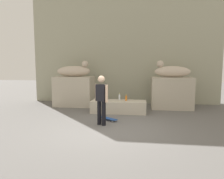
{
  "coord_description": "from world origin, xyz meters",
  "views": [
    {
      "loc": [
        0.93,
        -6.39,
        2.02
      ],
      "look_at": [
        -0.15,
        1.45,
        1.1
      ],
      "focal_mm": 34.0,
      "sensor_mm": 36.0,
      "label": 1
    }
  ],
  "objects_px": {
    "skater": "(101,98)",
    "skateboard": "(108,118)",
    "statue_reclining_left": "(75,71)",
    "statue_reclining_right": "(171,71)",
    "bottle_orange": "(126,98)",
    "bottle_clear": "(119,97)"
  },
  "relations": [
    {
      "from": "statue_reclining_right",
      "to": "skater",
      "type": "bearing_deg",
      "value": 60.65
    },
    {
      "from": "statue_reclining_left",
      "to": "skateboard",
      "type": "bearing_deg",
      "value": -64.3
    },
    {
      "from": "bottle_clear",
      "to": "bottle_orange",
      "type": "bearing_deg",
      "value": -41.39
    },
    {
      "from": "statue_reclining_right",
      "to": "skater",
      "type": "xyz_separation_m",
      "value": [
        -2.68,
        -3.2,
        -0.82
      ]
    },
    {
      "from": "bottle_clear",
      "to": "statue_reclining_right",
      "type": "bearing_deg",
      "value": 21.76
    },
    {
      "from": "skater",
      "to": "bottle_clear",
      "type": "relative_size",
      "value": 5.94
    },
    {
      "from": "statue_reclining_right",
      "to": "bottle_orange",
      "type": "distance_m",
      "value": 2.58
    },
    {
      "from": "statue_reclining_left",
      "to": "bottle_orange",
      "type": "relative_size",
      "value": 6.35
    },
    {
      "from": "statue_reclining_left",
      "to": "bottle_clear",
      "type": "relative_size",
      "value": 6.0
    },
    {
      "from": "skateboard",
      "to": "statue_reclining_left",
      "type": "bearing_deg",
      "value": 165.41
    },
    {
      "from": "skateboard",
      "to": "bottle_orange",
      "type": "relative_size",
      "value": 2.87
    },
    {
      "from": "bottle_orange",
      "to": "statue_reclining_right",
      "type": "bearing_deg",
      "value": 31.1
    },
    {
      "from": "statue_reclining_right",
      "to": "skateboard",
      "type": "distance_m",
      "value": 3.98
    },
    {
      "from": "bottle_orange",
      "to": "bottle_clear",
      "type": "relative_size",
      "value": 0.94
    },
    {
      "from": "statue_reclining_right",
      "to": "skateboard",
      "type": "bearing_deg",
      "value": 55.58
    },
    {
      "from": "skater",
      "to": "bottle_orange",
      "type": "relative_size",
      "value": 6.29
    },
    {
      "from": "statue_reclining_right",
      "to": "bottle_orange",
      "type": "xyz_separation_m",
      "value": [
        -1.99,
        -1.2,
        -1.12
      ]
    },
    {
      "from": "statue_reclining_right",
      "to": "skateboard",
      "type": "xyz_separation_m",
      "value": [
        -2.56,
        -2.55,
        -1.67
      ]
    },
    {
      "from": "skateboard",
      "to": "bottle_clear",
      "type": "relative_size",
      "value": 2.71
    },
    {
      "from": "skateboard",
      "to": "bottle_clear",
      "type": "height_order",
      "value": "bottle_clear"
    },
    {
      "from": "skater",
      "to": "skateboard",
      "type": "distance_m",
      "value": 1.08
    },
    {
      "from": "statue_reclining_left",
      "to": "skater",
      "type": "bearing_deg",
      "value": -71.97
    }
  ]
}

